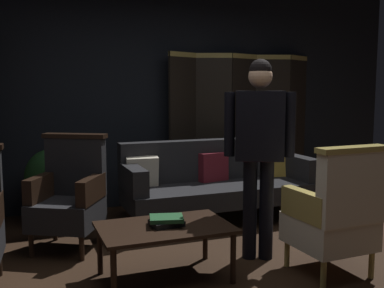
# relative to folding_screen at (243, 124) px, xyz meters

# --- Properties ---
(ground_plane) EXTENTS (10.00, 10.00, 0.00)m
(ground_plane) POSITION_rel_folding_screen_xyz_m (-1.29, -2.27, -0.99)
(ground_plane) COLOR black
(back_wall) EXTENTS (7.20, 0.10, 2.80)m
(back_wall) POSITION_rel_folding_screen_xyz_m (-1.29, 0.18, 0.41)
(back_wall) COLOR black
(back_wall) RESTS_ON ground_plane
(folding_screen) EXTENTS (2.13, 0.30, 1.90)m
(folding_screen) POSITION_rel_folding_screen_xyz_m (0.00, 0.00, 0.00)
(folding_screen) COLOR black
(folding_screen) RESTS_ON ground_plane
(velvet_couch) EXTENTS (2.12, 0.78, 0.88)m
(velvet_couch) POSITION_rel_folding_screen_xyz_m (-0.74, -0.81, -0.53)
(velvet_couch) COLOR black
(velvet_couch) RESTS_ON ground_plane
(coffee_table) EXTENTS (1.00, 0.64, 0.42)m
(coffee_table) POSITION_rel_folding_screen_xyz_m (-1.77, -2.14, -0.61)
(coffee_table) COLOR black
(coffee_table) RESTS_ON ground_plane
(armchair_gilt_accent) EXTENTS (0.61, 0.60, 1.04)m
(armchair_gilt_accent) POSITION_rel_folding_screen_xyz_m (-0.52, -2.55, -0.50)
(armchair_gilt_accent) COLOR tan
(armchair_gilt_accent) RESTS_ON ground_plane
(armchair_wing_left) EXTENTS (0.79, 0.79, 1.04)m
(armchair_wing_left) POSITION_rel_folding_screen_xyz_m (-2.37, -1.16, -0.50)
(armchair_wing_left) COLOR black
(armchair_wing_left) RESTS_ON ground_plane
(standing_figure) EXTENTS (0.54, 0.36, 1.70)m
(standing_figure) POSITION_rel_folding_screen_xyz_m (-0.89, -2.01, 0.04)
(standing_figure) COLOR black
(standing_figure) RESTS_ON ground_plane
(potted_plant) EXTENTS (0.52, 0.52, 0.82)m
(potted_plant) POSITION_rel_folding_screen_xyz_m (-2.48, -0.34, -0.51)
(potted_plant) COLOR brown
(potted_plant) RESTS_ON ground_plane
(book_black_cloth) EXTENTS (0.25, 0.21, 0.04)m
(book_black_cloth) POSITION_rel_folding_screen_xyz_m (-1.76, -2.14, -0.55)
(book_black_cloth) COLOR black
(book_black_cloth) RESTS_ON coffee_table
(book_green_cloth) EXTENTS (0.29, 0.25, 0.03)m
(book_green_cloth) POSITION_rel_folding_screen_xyz_m (-1.76, -2.14, -0.51)
(book_green_cloth) COLOR #1E4C28
(book_green_cloth) RESTS_ON book_black_cloth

